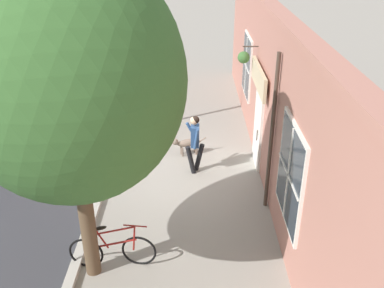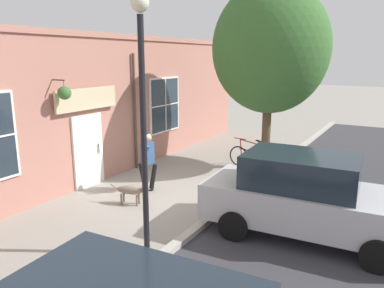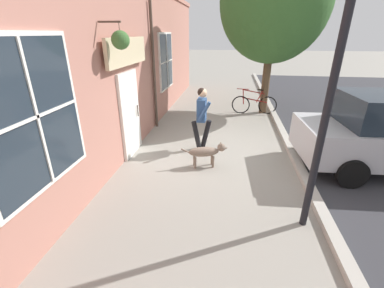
# 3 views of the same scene
# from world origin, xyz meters

# --- Properties ---
(ground_plane) EXTENTS (90.00, 90.00, 0.00)m
(ground_plane) POSITION_xyz_m (0.00, 0.00, 0.00)
(ground_plane) COLOR gray
(storefront_facade) EXTENTS (0.95, 18.00, 4.38)m
(storefront_facade) POSITION_xyz_m (-2.34, -0.02, 2.20)
(storefront_facade) COLOR #B27566
(storefront_facade) RESTS_ON ground_plane
(pedestrian_walking) EXTENTS (0.53, 0.56, 1.67)m
(pedestrian_walking) POSITION_xyz_m (-0.40, -0.08, 1.00)
(pedestrian_walking) COLOR black
(pedestrian_walking) RESTS_ON ground_plane
(dog_on_leash) EXTENTS (1.09, 0.43, 0.59)m
(dog_on_leash) POSITION_xyz_m (-0.17, -1.07, 0.38)
(dog_on_leash) COLOR #7F6B5B
(dog_on_leash) RESTS_ON ground_plane
(street_tree_by_curb) EXTENTS (3.76, 3.39, 6.02)m
(street_tree_by_curb) POSITION_xyz_m (1.61, 3.83, 3.88)
(street_tree_by_curb) COLOR brown
(street_tree_by_curb) RESTS_ON ground_plane
(leaning_bicycle) EXTENTS (1.74, 0.20, 1.00)m
(leaning_bicycle) POSITION_xyz_m (1.25, 3.61, 0.38)
(leaning_bicycle) COLOR black
(leaning_bicycle) RESTS_ON ground_plane
(parked_car_nearest_curb) EXTENTS (4.40, 2.14, 1.75)m
(parked_car_nearest_curb) POSITION_xyz_m (3.98, -5.97, 0.88)
(parked_car_nearest_curb) COLOR #B7B7BC
(parked_car_nearest_curb) RESTS_ON ground_plane
(parked_car_mid_block) EXTENTS (4.40, 2.14, 1.75)m
(parked_car_mid_block) POSITION_xyz_m (4.06, -0.57, 0.88)
(parked_car_mid_block) COLOR #B7B7BC
(parked_car_mid_block) RESTS_ON ground_plane
(street_lamp) EXTENTS (0.32, 0.32, 4.72)m
(street_lamp) POSITION_xyz_m (1.63, -2.84, 3.09)
(street_lamp) COLOR black
(street_lamp) RESTS_ON ground_plane
(fire_hydrant) EXTENTS (0.34, 0.20, 0.77)m
(fire_hydrant) POSITION_xyz_m (1.77, -5.34, 0.40)
(fire_hydrant) COLOR #99999E
(fire_hydrant) RESTS_ON ground_plane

